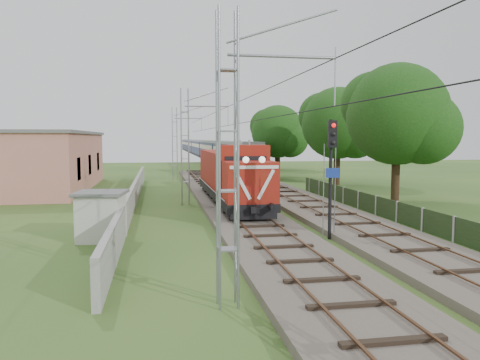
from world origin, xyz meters
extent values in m
plane|color=#2E521E|center=(0.00, 0.00, 0.00)|extent=(140.00, 140.00, 0.00)
cube|color=#6B6054|center=(0.00, 7.00, 0.15)|extent=(4.20, 70.00, 0.30)
cube|color=black|center=(0.00, 7.00, 0.35)|extent=(2.40, 70.00, 0.10)
cube|color=brown|center=(-0.85, 7.00, 0.42)|extent=(0.08, 70.00, 0.05)
cube|color=brown|center=(0.85, 7.00, 0.42)|extent=(0.08, 70.00, 0.05)
cube|color=#6B6054|center=(5.00, 20.00, 0.15)|extent=(4.20, 80.00, 0.30)
cube|color=black|center=(5.00, 20.00, 0.35)|extent=(2.40, 80.00, 0.10)
cube|color=brown|center=(4.15, 20.00, 0.42)|extent=(0.08, 80.00, 0.05)
cube|color=brown|center=(5.85, 20.00, 0.42)|extent=(0.08, 80.00, 0.05)
cylinder|color=gray|center=(-1.50, -8.00, 6.80)|extent=(3.00, 0.08, 0.08)
cylinder|color=gray|center=(-1.50, 12.00, 6.80)|extent=(3.00, 0.08, 0.08)
cylinder|color=gray|center=(-1.50, 32.00, 6.80)|extent=(3.00, 0.08, 0.08)
cylinder|color=black|center=(0.00, 12.00, 5.50)|extent=(0.03, 70.00, 0.03)
cylinder|color=black|center=(0.00, 12.00, 6.80)|extent=(0.03, 70.00, 0.03)
cube|color=#9E9E99|center=(-6.50, 12.00, 0.75)|extent=(0.25, 40.00, 1.50)
cube|color=tan|center=(-15.00, 24.00, 2.50)|extent=(8.00, 20.00, 5.00)
cube|color=#606060|center=(-15.00, 24.00, 5.10)|extent=(8.40, 20.40, 0.25)
cube|color=black|center=(-11.05, 18.00, 2.20)|extent=(0.10, 1.60, 1.80)
cube|color=black|center=(-11.05, 24.00, 2.20)|extent=(0.10, 1.60, 1.80)
cube|color=black|center=(-11.05, 30.00, 2.20)|extent=(0.10, 1.60, 1.80)
cube|color=black|center=(8.00, 3.00, 0.60)|extent=(0.05, 32.00, 1.15)
cube|color=#9E9E99|center=(8.00, 18.00, 0.60)|extent=(0.12, 0.12, 1.20)
cube|color=black|center=(0.00, 10.97, 0.97)|extent=(2.83, 16.03, 0.47)
cube|color=black|center=(0.00, 5.78, 0.69)|extent=(2.07, 3.40, 0.47)
cube|color=black|center=(0.00, 16.16, 0.69)|extent=(2.07, 3.40, 0.47)
cube|color=black|center=(0.00, 3.05, 0.59)|extent=(2.45, 0.24, 0.33)
cube|color=maroon|center=(0.00, 4.13, 2.29)|extent=(2.73, 2.36, 2.17)
sphere|color=white|center=(-0.42, 3.00, 3.51)|extent=(0.34, 0.34, 0.34)
sphere|color=white|center=(0.42, 3.00, 3.51)|extent=(0.34, 0.34, 0.34)
cube|color=silver|center=(-0.61, 2.94, 2.24)|extent=(0.95, 0.06, 1.58)
cube|color=silver|center=(0.61, 2.94, 2.24)|extent=(0.95, 0.06, 1.58)
cube|color=silver|center=(0.00, 2.94, 3.14)|extent=(2.55, 0.06, 0.17)
cube|color=maroon|center=(0.00, 6.44, 2.71)|extent=(2.83, 2.26, 3.02)
cube|color=black|center=(0.00, 5.29, 3.18)|extent=(2.36, 0.06, 0.85)
cube|color=maroon|center=(0.00, 13.28, 2.43)|extent=(2.64, 11.41, 2.45)
cylinder|color=black|center=(0.00, 10.41, 3.80)|extent=(0.41, 0.41, 0.38)
cylinder|color=gray|center=(-0.28, 5.69, 4.36)|extent=(0.11, 0.11, 0.33)
cylinder|color=gray|center=(0.28, 5.69, 4.36)|extent=(0.11, 0.11, 0.33)
cube|color=black|center=(5.00, 39.93, 0.91)|extent=(2.93, 22.25, 0.51)
cube|color=#2C3C4A|center=(5.00, 39.93, 2.52)|extent=(3.03, 22.25, 2.73)
cube|color=#C2BA96|center=(5.00, 39.93, 3.03)|extent=(3.07, 21.36, 0.76)
cube|color=gray|center=(5.00, 39.93, 4.04)|extent=(3.08, 22.25, 0.35)
cube|color=black|center=(5.00, 63.19, 0.91)|extent=(2.93, 22.25, 0.51)
cube|color=#2C3C4A|center=(5.00, 63.19, 2.52)|extent=(3.03, 22.25, 2.73)
cube|color=#C2BA96|center=(5.00, 63.19, 3.03)|extent=(3.07, 21.36, 0.76)
cube|color=gray|center=(5.00, 63.19, 4.04)|extent=(3.08, 22.25, 0.35)
cube|color=black|center=(5.00, 86.45, 0.91)|extent=(2.93, 22.25, 0.51)
cube|color=#2C3C4A|center=(5.00, 86.45, 2.52)|extent=(3.03, 22.25, 2.73)
cube|color=#C2BA96|center=(5.00, 86.45, 3.03)|extent=(3.07, 21.36, 0.76)
cube|color=gray|center=(5.00, 86.45, 4.04)|extent=(3.08, 22.25, 0.35)
cube|color=black|center=(5.00, 109.71, 0.91)|extent=(2.93, 22.25, 0.51)
cube|color=#2C3C4A|center=(5.00, 109.71, 2.52)|extent=(3.03, 22.25, 2.73)
cube|color=#C2BA96|center=(5.00, 109.71, 3.03)|extent=(3.07, 21.36, 0.76)
cube|color=gray|center=(5.00, 109.71, 4.04)|extent=(3.08, 22.25, 0.35)
cube|color=black|center=(5.00, 132.97, 0.91)|extent=(2.93, 22.25, 0.51)
cube|color=#2C3C4A|center=(5.00, 132.97, 2.52)|extent=(3.03, 22.25, 2.73)
cube|color=#C2BA96|center=(5.00, 132.97, 3.03)|extent=(3.07, 21.36, 0.76)
cube|color=gray|center=(5.00, 132.97, 4.04)|extent=(3.08, 22.25, 0.35)
cylinder|color=black|center=(2.85, -0.32, 2.73)|extent=(0.15, 0.15, 5.45)
cube|color=black|center=(2.85, -0.48, 4.80)|extent=(0.43, 0.32, 1.20)
sphere|color=red|center=(2.85, -0.61, 5.18)|extent=(0.20, 0.20, 0.20)
sphere|color=black|center=(2.85, -0.61, 4.80)|extent=(0.20, 0.20, 0.20)
sphere|color=black|center=(2.85, -0.61, 4.42)|extent=(0.20, 0.20, 0.20)
cube|color=navy|center=(2.91, -0.45, 3.05)|extent=(0.60, 0.19, 0.44)
cube|color=beige|center=(-7.40, 1.23, 1.03)|extent=(2.11, 2.11, 2.07)
cube|color=#606060|center=(-7.40, 1.23, 2.16)|extent=(2.43, 2.43, 0.14)
cylinder|color=#3C2A18|center=(12.32, 11.29, 2.25)|extent=(0.60, 0.60, 4.50)
sphere|color=#143D10|center=(12.32, 11.29, 6.34)|extent=(7.37, 7.37, 7.37)
sphere|color=#143D10|center=(13.79, 10.18, 5.32)|extent=(5.16, 5.16, 5.16)
sphere|color=#143D10|center=(11.03, 12.58, 7.16)|extent=(4.79, 4.79, 4.79)
cylinder|color=#3C2A18|center=(12.65, 23.58, 2.16)|extent=(0.64, 0.64, 4.32)
sphere|color=#143D10|center=(12.65, 23.58, 6.09)|extent=(7.07, 7.07, 7.07)
sphere|color=#143D10|center=(14.06, 22.52, 5.11)|extent=(4.95, 4.95, 4.95)
sphere|color=#143D10|center=(11.41, 24.82, 6.88)|extent=(4.60, 4.60, 4.60)
cylinder|color=#3C2A18|center=(9.23, 33.83, 1.91)|extent=(0.63, 0.63, 3.83)
sphere|color=#143D10|center=(9.23, 33.83, 5.40)|extent=(6.27, 6.27, 6.27)
sphere|color=#143D10|center=(10.48, 32.89, 4.53)|extent=(4.39, 4.39, 4.39)
sphere|color=#143D10|center=(8.13, 34.93, 6.09)|extent=(4.07, 4.07, 4.07)
cylinder|color=#3C2A18|center=(12.62, 46.78, 2.11)|extent=(0.62, 0.62, 4.22)
sphere|color=#143D10|center=(12.62, 46.78, 5.95)|extent=(6.91, 6.91, 6.91)
sphere|color=#143D10|center=(14.00, 45.74, 4.99)|extent=(4.84, 4.84, 4.84)
sphere|color=#143D10|center=(11.41, 47.99, 6.72)|extent=(4.49, 4.49, 4.49)
camera|label=1|loc=(-4.83, -20.39, 4.62)|focal=35.00mm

